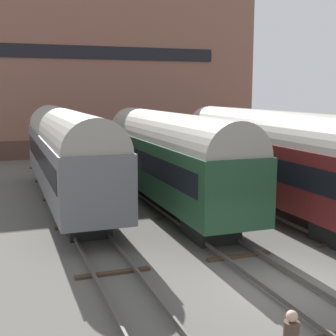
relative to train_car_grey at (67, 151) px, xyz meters
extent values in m
plane|color=#56544F|center=(4.83, -13.75, -2.98)|extent=(200.00, 200.00, 0.00)
cube|color=#4C4742|center=(-0.72, -13.75, -2.80)|extent=(0.08, 60.00, 0.16)
cube|color=#4C4742|center=(0.72, -13.75, -2.80)|extent=(0.08, 60.00, 0.16)
cube|color=#3D2D1E|center=(0.00, -10.75, -2.93)|extent=(2.60, 0.24, 0.10)
cube|color=#3D2D1E|center=(0.00, -4.75, -2.93)|extent=(2.60, 0.24, 0.10)
cube|color=#3D2D1E|center=(0.00, 1.25, -2.93)|extent=(2.60, 0.24, 0.10)
cube|color=#3D2D1E|center=(0.00, 7.25, -2.93)|extent=(2.60, 0.24, 0.10)
cube|color=#3D2D1E|center=(0.00, 13.25, -2.93)|extent=(2.60, 0.24, 0.10)
cube|color=#4C4742|center=(4.11, -13.75, -2.80)|extent=(0.08, 60.00, 0.16)
cube|color=#4C4742|center=(5.55, -13.75, -2.80)|extent=(0.08, 60.00, 0.16)
cube|color=#3D2D1E|center=(4.83, -10.75, -2.93)|extent=(2.60, 0.24, 0.10)
cube|color=#3D2D1E|center=(4.83, -4.75, -2.93)|extent=(2.60, 0.24, 0.10)
cube|color=#3D2D1E|center=(4.83, 1.25, -2.93)|extent=(2.60, 0.24, 0.10)
cube|color=#3D2D1E|center=(4.83, 7.25, -2.93)|extent=(2.60, 0.24, 0.10)
cube|color=#3D2D1E|center=(4.83, 13.25, -2.93)|extent=(2.60, 0.24, 0.10)
cube|color=#3D2D1E|center=(9.66, -4.75, -2.93)|extent=(2.60, 0.24, 0.10)
cube|color=#3D2D1E|center=(9.66, 1.25, -2.93)|extent=(2.60, 0.24, 0.10)
cube|color=#3D2D1E|center=(9.66, 7.25, -2.93)|extent=(2.60, 0.24, 0.10)
cube|color=#3D2D1E|center=(9.66, 13.25, -2.93)|extent=(2.60, 0.24, 0.10)
cube|color=black|center=(0.00, 5.71, -2.48)|extent=(1.80, 2.40, 1.00)
cube|color=black|center=(0.00, -5.71, -2.48)|extent=(1.80, 2.40, 1.00)
cube|color=slate|center=(0.00, 0.00, -0.56)|extent=(2.95, 17.58, 2.83)
cube|color=black|center=(0.00, 0.00, -0.22)|extent=(2.99, 16.17, 1.02)
cylinder|color=gray|center=(0.00, 0.00, 0.85)|extent=(2.80, 17.23, 2.80)
cube|color=black|center=(9.66, -0.05, -2.48)|extent=(1.80, 2.40, 1.00)
cube|color=#5B1919|center=(9.66, -5.43, -0.58)|extent=(3.05, 16.57, 2.78)
cube|color=black|center=(9.66, -5.43, -0.25)|extent=(3.09, 15.24, 1.00)
cylinder|color=gray|center=(9.66, -5.43, 0.81)|extent=(2.89, 16.23, 2.89)
cube|color=black|center=(4.83, 1.82, -2.48)|extent=(1.80, 2.40, 1.00)
cube|color=black|center=(4.83, -8.16, -2.48)|extent=(1.80, 2.40, 1.00)
cube|color=#1E4228|center=(4.83, -3.17, -0.61)|extent=(2.94, 15.35, 2.73)
cube|color=black|center=(4.83, -3.17, -0.28)|extent=(2.98, 14.12, 0.98)
cylinder|color=gray|center=(4.83, -3.17, 0.75)|extent=(2.79, 15.04, 2.79)
cylinder|color=brown|center=(11.13, -5.54, -2.52)|extent=(0.20, 0.20, 0.90)
sphere|color=tan|center=(1.93, -18.29, -1.24)|extent=(0.24, 0.24, 0.24)
cube|color=#4F342A|center=(5.78, 24.47, -2.09)|extent=(32.39, 11.98, 1.77)
cube|color=brown|center=(5.78, 24.47, 6.76)|extent=(32.39, 11.98, 15.93)
cube|color=black|center=(5.78, 18.43, 6.76)|extent=(22.67, 0.10, 1.20)
camera|label=1|loc=(-3.36, -25.67, 3.20)|focal=50.00mm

